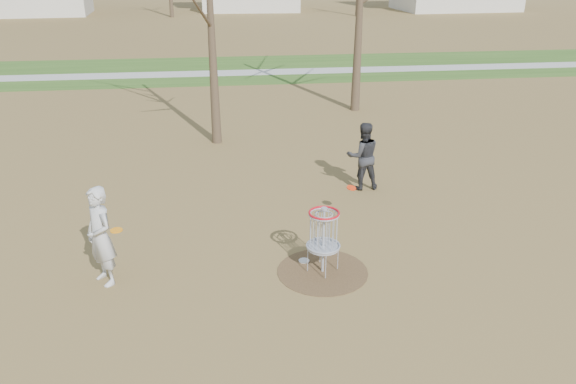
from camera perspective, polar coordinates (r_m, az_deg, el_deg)
The scene contains 9 objects.
ground at distance 11.21m, azimuth 3.52°, elevation -8.07°, with size 160.00×160.00×0.00m, color brown.
green_band at distance 31.01m, azimuth -3.62°, elevation 12.38°, with size 160.00×8.00×0.01m, color #2D5119.
footpath at distance 30.02m, azimuth -3.49°, elevation 12.04°, with size 160.00×1.50×0.01m, color #9E9E99.
dirt_circle at distance 11.20m, azimuth 3.52°, elevation -8.05°, with size 1.80×1.80×0.01m, color #47331E.
player_standing at distance 10.96m, azimuth -18.53°, elevation -4.31°, with size 0.71×0.46×1.94m, color silver.
player_throwing at distance 14.81m, azimuth 7.62°, elevation 3.65°, with size 0.88×0.68×1.81m, color #2C2D30.
disc_grounded at distance 11.52m, azimuth 1.64°, elevation -6.99°, with size 0.22×0.22×0.02m, color silver.
discs_in_play at distance 11.58m, azimuth -3.45°, elevation -1.36°, with size 5.10×2.63×0.49m.
disc_golf_basket at distance 10.76m, azimuth 3.64°, elevation -3.91°, with size 0.64×0.64×1.35m.
Camera 1 is at (-1.86, -9.40, 5.81)m, focal length 35.00 mm.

